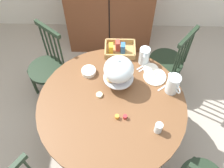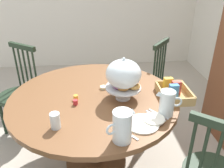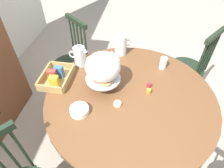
{
  "view_description": "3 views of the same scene",
  "coord_description": "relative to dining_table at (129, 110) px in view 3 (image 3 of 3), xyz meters",
  "views": [
    {
      "loc": [
        0.13,
        -1.24,
        2.7
      ],
      "look_at": [
        0.1,
        0.07,
        0.84
      ],
      "focal_mm": 40.41,
      "sensor_mm": 36.0,
      "label": 1
    },
    {
      "loc": [
        1.73,
        -0.09,
        1.68
      ],
      "look_at": [
        0.1,
        0.07,
        0.84
      ],
      "focal_mm": 37.13,
      "sensor_mm": 36.0,
      "label": 2
    },
    {
      "loc": [
        -0.94,
        -0.11,
        1.88
      ],
      "look_at": [
        0.1,
        0.07,
        0.84
      ],
      "focal_mm": 30.95,
      "sensor_mm": 36.0,
      "label": 3
    }
  ],
  "objects": [
    {
      "name": "jam_jar_strawberry",
      "position": [
        0.12,
        -0.14,
        0.2
      ],
      "size": [
        0.04,
        0.04,
        0.04
      ],
      "primitive_type": "cylinder",
      "color": "#B7282D",
      "rests_on": "dining_table"
    },
    {
      "name": "windsor_chair_by_cabinet",
      "position": [
        0.77,
        -0.6,
        -0.1
      ],
      "size": [
        0.46,
        0.46,
        0.97
      ],
      "color": "#1E2D1E",
      "rests_on": "ground_plane"
    },
    {
      "name": "drinking_glass",
      "position": [
        0.39,
        -0.25,
        0.24
      ],
      "size": [
        0.06,
        0.06,
        0.11
      ],
      "primitive_type": "cylinder",
      "color": "silver",
      "rests_on": "dining_table"
    },
    {
      "name": "china_plate_large",
      "position": [
        0.41,
        0.31,
        0.19
      ],
      "size": [
        0.22,
        0.22,
        0.01
      ],
      "primitive_type": "cylinder",
      "color": "white",
      "rests_on": "dining_table"
    },
    {
      "name": "cereal_basket",
      "position": [
        0.06,
        0.64,
        0.22
      ],
      "size": [
        0.32,
        0.24,
        0.12
      ],
      "color": "tan",
      "rests_on": "dining_table"
    },
    {
      "name": "milk_pitcher",
      "position": [
        0.31,
        0.5,
        0.27
      ],
      "size": [
        0.1,
        0.19,
        0.19
      ],
      "color": "silver",
      "rests_on": "dining_table"
    },
    {
      "name": "orange_juice_pitcher",
      "position": [
        0.55,
        0.16,
        0.28
      ],
      "size": [
        0.12,
        0.19,
        0.2
      ],
      "color": "silver",
      "rests_on": "dining_table"
    },
    {
      "name": "cereal_bowl",
      "position": [
        -0.23,
        0.35,
        0.21
      ],
      "size": [
        0.14,
        0.14,
        0.04
      ],
      "primitive_type": "cylinder",
      "color": "white",
      "rests_on": "dining_table"
    },
    {
      "name": "soup_spoon",
      "position": [
        0.5,
        0.2,
        0.19
      ],
      "size": [
        0.14,
        0.11,
        0.01
      ],
      "primitive_type": "cube",
      "rotation": [
        0.0,
        0.0,
        6.94
      ],
      "color": "silver",
      "rests_on": "dining_table"
    },
    {
      "name": "china_plate_small",
      "position": [
        0.38,
        0.4,
        0.2
      ],
      "size": [
        0.15,
        0.15,
        0.01
      ],
      "primitive_type": "cylinder",
      "color": "white",
      "rests_on": "china_plate_large"
    },
    {
      "name": "dinner_fork",
      "position": [
        0.31,
        0.45,
        0.19
      ],
      "size": [
        0.14,
        0.11,
        0.01
      ],
      "primitive_type": "cube",
      "rotation": [
        0.0,
        0.0,
        6.94
      ],
      "color": "silver",
      "rests_on": "dining_table"
    },
    {
      "name": "pastry_stand_with_dome",
      "position": [
        0.06,
        0.23,
        0.38
      ],
      "size": [
        0.28,
        0.28,
        0.34
      ],
      "color": "silver",
      "rests_on": "dining_table"
    },
    {
      "name": "windsor_chair_facing_door",
      "position": [
        0.64,
        0.74,
        -0.1
      ],
      "size": [
        0.47,
        0.47,
        0.97
      ],
      "color": "#1E2D1E",
      "rests_on": "ground_plane"
    },
    {
      "name": "butter_dish",
      "position": [
        -0.11,
        0.09,
        0.19
      ],
      "size": [
        0.06,
        0.06,
        0.02
      ],
      "primitive_type": "cylinder",
      "color": "beige",
      "rests_on": "dining_table"
    },
    {
      "name": "table_knife",
      "position": [
        0.33,
        0.43,
        0.19
      ],
      "size": [
        0.14,
        0.11,
        0.01
      ],
      "primitive_type": "cube",
      "rotation": [
        0.0,
        0.0,
        6.94
      ],
      "color": "silver",
      "rests_on": "dining_table"
    },
    {
      "name": "ground_plane",
      "position": [
        -0.1,
        0.08,
        -0.56
      ],
      "size": [
        10.0,
        10.0,
        0.0
      ],
      "primitive_type": "plane",
      "color": "#A89E8E"
    },
    {
      "name": "jam_jar_apricot",
      "position": [
        0.05,
        -0.14,
        0.2
      ],
      "size": [
        0.04,
        0.04,
        0.04
      ],
      "primitive_type": "cylinder",
      "color": "orange",
      "rests_on": "dining_table"
    },
    {
      "name": "dining_table",
      "position": [
        0.0,
        0.0,
        0.0
      ],
      "size": [
        1.36,
        1.36,
        0.74
      ],
      "color": "brown",
      "rests_on": "ground_plane"
    }
  ]
}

